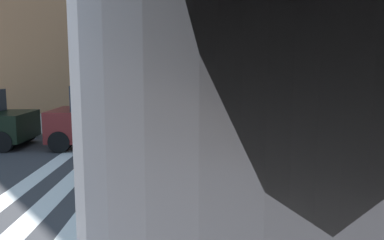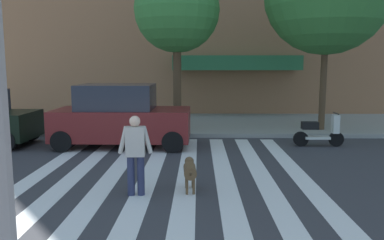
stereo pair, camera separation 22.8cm
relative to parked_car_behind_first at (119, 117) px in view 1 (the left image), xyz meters
The scene contains 8 objects.
ground_plane 5.84m from the parked_car_behind_first, 61.72° to the right, with size 160.00×160.00×0.00m, color #353538.
sidewalk_far 5.33m from the parked_car_behind_first, 58.71° to the left, with size 80.00×6.00×0.15m, color gray.
crosswalk_stripes 5.46m from the parked_car_behind_first, 70.49° to the right, with size 6.75×12.51×0.01m.
parked_car_behind_first is the anchor object (origin of this frame).
parked_scooter 6.48m from the parked_car_behind_first, ahead, with size 1.63×0.50×1.11m.
street_tree_nearest 4.90m from the parked_car_behind_first, 57.71° to the left, with size 3.27×3.27×6.22m.
pedestrian_dog_walker 5.01m from the parked_car_behind_first, 75.53° to the right, with size 0.71×0.26×1.64m.
dog_on_leash 5.12m from the parked_car_behind_first, 62.64° to the right, with size 0.30×1.02×0.65m.
Camera 1 is at (-0.43, -0.85, 2.64)m, focal length 36.29 mm.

